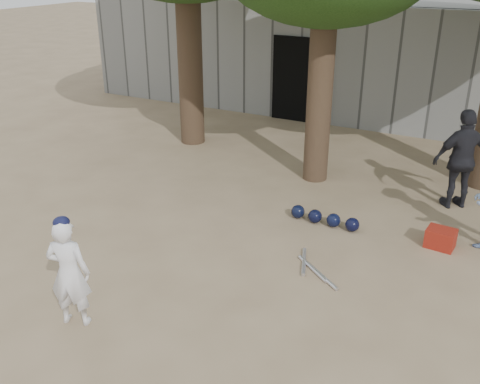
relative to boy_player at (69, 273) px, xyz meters
The scene contains 7 objects.
ground 1.69m from the boy_player, 77.01° to the left, with size 70.00×70.00×0.00m, color #937C5E.
boy_player is the anchor object (origin of this frame).
spectator_dark 6.70m from the boy_player, 57.36° to the left, with size 1.04×0.43×1.77m, color black.
red_bag 5.41m from the boy_player, 47.74° to the left, with size 0.42×0.32×0.30m, color maroon.
back_building 11.86m from the boy_player, 88.34° to the left, with size 16.00×5.24×3.00m.
helmet_row 4.31m from the boy_player, 65.06° to the left, with size 1.19×0.27×0.23m.
bat_pile 3.32m from the boy_player, 48.78° to the left, with size 0.82×0.82×0.06m.
Camera 1 is at (3.92, -5.26, 4.11)m, focal length 40.00 mm.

